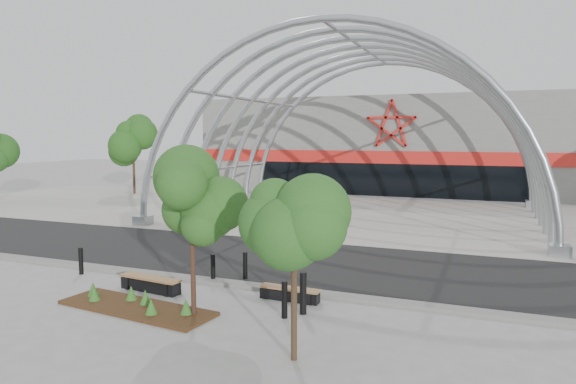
{
  "coord_description": "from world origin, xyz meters",
  "views": [
    {
      "loc": [
        7.33,
        -14.5,
        4.78
      ],
      "look_at": [
        0.0,
        4.0,
        2.6
      ],
      "focal_mm": 32.0,
      "sensor_mm": 36.0,
      "label": 1
    }
  ],
  "objects_px": {
    "street_tree_0": "(192,204)",
    "bench_0": "(150,284)",
    "bollard_2": "(213,268)",
    "bench_1": "(290,294)",
    "street_tree_1": "(294,231)"
  },
  "relations": [
    {
      "from": "bench_1",
      "to": "bollard_2",
      "type": "height_order",
      "value": "bollard_2"
    },
    {
      "from": "bench_0",
      "to": "street_tree_0",
      "type": "bearing_deg",
      "value": -30.74
    },
    {
      "from": "bollard_2",
      "to": "street_tree_0",
      "type": "bearing_deg",
      "value": -69.03
    },
    {
      "from": "street_tree_0",
      "to": "bench_0",
      "type": "bearing_deg",
      "value": 149.26
    },
    {
      "from": "street_tree_1",
      "to": "bollard_2",
      "type": "xyz_separation_m",
      "value": [
        -4.57,
        4.52,
        -2.34
      ]
    },
    {
      "from": "bench_1",
      "to": "bollard_2",
      "type": "bearing_deg",
      "value": 164.64
    },
    {
      "from": "bench_1",
      "to": "bollard_2",
      "type": "relative_size",
      "value": 1.97
    },
    {
      "from": "street_tree_1",
      "to": "bench_0",
      "type": "distance_m",
      "value": 7.06
    },
    {
      "from": "street_tree_1",
      "to": "bollard_2",
      "type": "height_order",
      "value": "street_tree_1"
    },
    {
      "from": "street_tree_0",
      "to": "bench_0",
      "type": "relative_size",
      "value": 1.93
    },
    {
      "from": "street_tree_0",
      "to": "bollard_2",
      "type": "bearing_deg",
      "value": 110.97
    },
    {
      "from": "street_tree_0",
      "to": "bollard_2",
      "type": "relative_size",
      "value": 4.51
    },
    {
      "from": "street_tree_0",
      "to": "bollard_2",
      "type": "xyz_separation_m",
      "value": [
        -1.17,
        3.05,
        -2.56
      ]
    },
    {
      "from": "bench_0",
      "to": "bollard_2",
      "type": "height_order",
      "value": "bollard_2"
    },
    {
      "from": "street_tree_0",
      "to": "bench_1",
      "type": "height_order",
      "value": "street_tree_0"
    }
  ]
}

